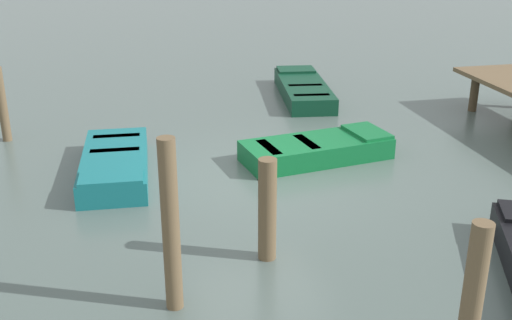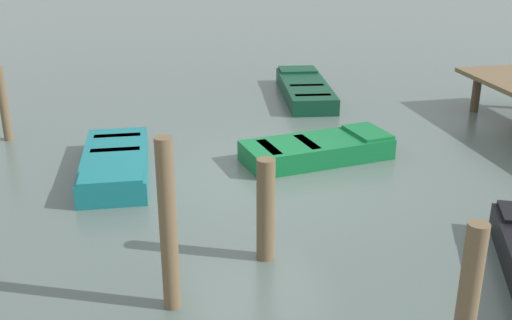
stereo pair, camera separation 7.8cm
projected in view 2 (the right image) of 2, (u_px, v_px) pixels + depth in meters
ground_plane at (256, 178)px, 11.28m from camera, size 80.00×80.00×0.00m
rowboat_teal at (115, 163)px, 11.35m from camera, size 3.10×1.62×0.46m
rowboat_dark_green at (305, 89)px, 16.25m from camera, size 3.61×1.90×0.46m
rowboat_green at (318, 149)px, 12.06m from camera, size 1.27×2.93×0.46m
mooring_piling_far_left at (266, 210)px, 8.38m from camera, size 0.25×0.25×1.47m
mooring_piling_mid_right at (168, 226)px, 7.17m from camera, size 0.21×0.21×2.17m
mooring_piling_near_left at (4, 104)px, 12.92m from camera, size 0.19×0.19×1.58m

